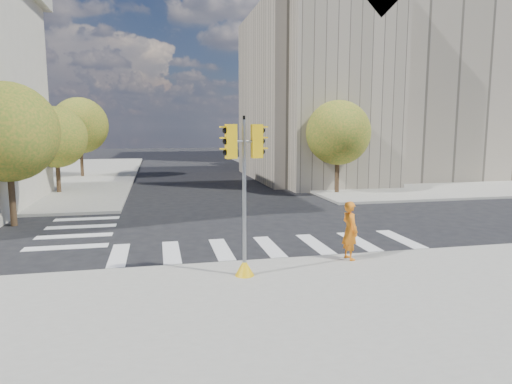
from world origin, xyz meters
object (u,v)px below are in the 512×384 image
Objects in this scene: photographer at (350,230)px; traffic_signal at (244,210)px; lamp_far at (275,125)px; lamp_near at (324,125)px.

traffic_signal is at bearing 94.49° from photographer.
lamp_far is at bearing -19.87° from photographer.
lamp_near is 21.93m from traffic_signal.
traffic_signal is at bearing -116.47° from lamp_near.
lamp_far is 33.34m from photographer.
lamp_near is 1.76× the size of traffic_signal.
traffic_signal is (-9.71, -33.50, -2.48)m from lamp_far.
traffic_signal reaches higher than photographer.
lamp_near is at bearing -90.00° from lamp_far.
lamp_far is 4.23× the size of photographer.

